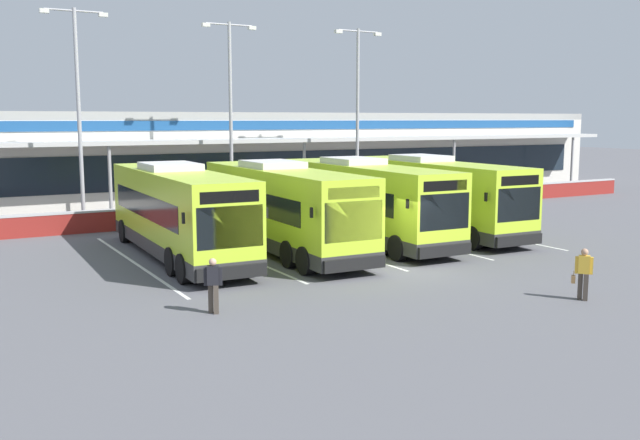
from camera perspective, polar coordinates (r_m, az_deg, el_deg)
ground_plane at (r=26.79m, az=6.46°, el=-3.92°), size 200.00×200.00×0.00m
terminal_building at (r=50.60m, az=-11.61°, el=5.08°), size 70.00×13.00×6.00m
red_barrier_wall at (r=39.21m, az=-5.97°, el=0.74°), size 60.00×0.40×1.10m
coach_bus_leftmost at (r=29.11m, az=-11.34°, el=0.50°), size 3.18×12.22×3.78m
coach_bus_left_centre at (r=29.94m, az=-3.08°, el=0.86°), size 3.18×12.22×3.78m
coach_bus_centre at (r=32.47m, az=3.51°, el=1.43°), size 3.18×12.22×3.78m
coach_bus_right_centre at (r=35.17m, az=8.98°, el=1.86°), size 3.18×12.22×3.78m
bay_stripe_far_west at (r=28.66m, az=-14.69°, el=-3.34°), size 0.14×13.00×0.01m
bay_stripe_west at (r=29.95m, az=-6.89°, el=-2.64°), size 0.14×13.00×0.01m
bay_stripe_mid_west at (r=31.75m, az=0.13°, el=-1.96°), size 0.14×13.00×0.01m
bay_stripe_centre at (r=33.98m, az=6.32°, el=-1.34°), size 0.14×13.00×0.01m
bay_stripe_mid_east at (r=36.56m, az=11.68°, el=-0.79°), size 0.14×13.00×0.01m
pedestrian_with_handbag at (r=23.42m, az=20.38°, el=-3.99°), size 0.54×0.60×1.62m
pedestrian_in_dark_coat at (r=20.69m, az=-8.59°, el=-5.08°), size 0.53×0.39×1.62m
lamp_post_west at (r=38.04m, az=-18.84°, el=8.79°), size 3.24×0.28×11.00m
lamp_post_centre at (r=41.58m, az=-7.20°, el=9.07°), size 3.24×0.28×11.00m
lamp_post_east at (r=44.34m, az=3.04°, el=9.06°), size 3.24×0.28×11.00m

